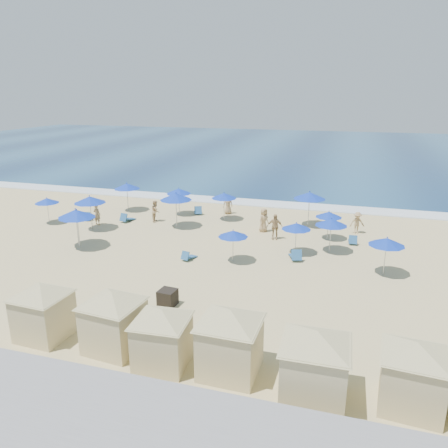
{
  "coord_description": "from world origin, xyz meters",
  "views": [
    {
      "loc": [
        8.5,
        -22.62,
        9.86
      ],
      "look_at": [
        0.8,
        3.0,
        1.71
      ],
      "focal_mm": 35.0,
      "sensor_mm": 36.0,
      "label": 1
    }
  ],
  "objects": [
    {
      "name": "beach_chair_1",
      "position": [
        -8.39,
        6.82,
        0.26
      ],
      "size": [
        0.86,
        1.45,
        0.74
      ],
      "color": "#275B91",
      "rests_on": "ground"
    },
    {
      "name": "umbrella_6",
      "position": [
        1.94,
        1.05,
        1.78
      ],
      "size": [
        1.8,
        1.8,
        2.05
      ],
      "color": "#A5A8AD",
      "rests_on": "ground"
    },
    {
      "name": "beachgoer_5",
      "position": [
        2.49,
        7.4,
        0.88
      ],
      "size": [
        0.93,
        1.03,
        1.77
      ],
      "primitive_type": "imported",
      "rotation": [
        0.0,
        0.0,
        1.03
      ],
      "color": "tan",
      "rests_on": "ground"
    },
    {
      "name": "cabana_4",
      "position": [
        7.8,
        -10.0,
        1.62
      ],
      "size": [
        4.5,
        4.5,
        2.82
      ],
      "color": "beige",
      "rests_on": "ground"
    },
    {
      "name": "cabana_2",
      "position": [
        2.22,
        -9.67,
        1.45
      ],
      "size": [
        4.03,
        4.03,
        2.54
      ],
      "color": "beige",
      "rests_on": "ground"
    },
    {
      "name": "trash_bin",
      "position": [
        0.45,
        -5.25,
        0.39
      ],
      "size": [
        0.86,
        0.86,
        0.79
      ],
      "primitive_type": "cube",
      "rotation": [
        0.0,
        0.0,
        -0.1
      ],
      "color": "black",
      "rests_on": "ground"
    },
    {
      "name": "beach_chair_4",
      "position": [
        5.52,
        2.48,
        0.26
      ],
      "size": [
        1.0,
        1.51,
        0.76
      ],
      "color": "#275B91",
      "rests_on": "ground"
    },
    {
      "name": "umbrella_9",
      "position": [
        5.47,
        9.77,
        2.38
      ],
      "size": [
        2.41,
        2.41,
        2.75
      ],
      "color": "#A5A8AD",
      "rests_on": "ground"
    },
    {
      "name": "umbrella_2",
      "position": [
        -9.87,
        9.81,
        2.16
      ],
      "size": [
        2.18,
        2.18,
        2.49
      ],
      "color": "#A5A8AD",
      "rests_on": "ground"
    },
    {
      "name": "cabana_0",
      "position": [
        -3.3,
        -9.3,
        1.48
      ],
      "size": [
        4.11,
        4.11,
        2.58
      ],
      "color": "beige",
      "rests_on": "ground"
    },
    {
      "name": "umbrella_12",
      "position": [
        -8.34,
        0.5,
        2.31
      ],
      "size": [
        2.35,
        2.35,
        2.67
      ],
      "color": "#A5A8AD",
      "rests_on": "ground"
    },
    {
      "name": "beachgoer_4",
      "position": [
        -1.36,
        11.33,
        0.82
      ],
      "size": [
        0.95,
        0.85,
        1.63
      ],
      "primitive_type": "imported",
      "rotation": [
        0.0,
        0.0,
        3.67
      ],
      "color": "tan",
      "rests_on": "ground"
    },
    {
      "name": "beachgoer_0",
      "position": [
        -10.14,
        5.46,
        0.79
      ],
      "size": [
        0.6,
        0.41,
        1.59
      ],
      "primitive_type": "imported",
      "rotation": [
        0.0,
        0.0,
        3.08
      ],
      "color": "tan",
      "rests_on": "ground"
    },
    {
      "name": "beachgoer_3",
      "position": [
        9.03,
        8.94,
        0.8
      ],
      "size": [
        1.15,
        0.85,
        1.59
      ],
      "primitive_type": "imported",
      "rotation": [
        0.0,
        0.0,
        0.28
      ],
      "color": "tan",
      "rests_on": "ground"
    },
    {
      "name": "surf_line",
      "position": [
        0.0,
        15.5,
        0.04
      ],
      "size": [
        160.0,
        2.5,
        0.08
      ],
      "primitive_type": "cube",
      "color": "white",
      "rests_on": "ground"
    },
    {
      "name": "umbrella_8",
      "position": [
        5.35,
        3.5,
        1.82
      ],
      "size": [
        1.85,
        1.85,
        2.1
      ],
      "color": "#A5A8AD",
      "rests_on": "ground"
    },
    {
      "name": "umbrella_1",
      "position": [
        -9.84,
        4.25,
        2.28
      ],
      "size": [
        2.31,
        2.31,
        2.63
      ],
      "color": "#A5A8AD",
      "rests_on": "ground"
    },
    {
      "name": "beach_chair_3",
      "position": [
        -0.77,
        0.58,
        0.22
      ],
      "size": [
        0.78,
        1.23,
        0.63
      ],
      "color": "#275B91",
      "rests_on": "ground"
    },
    {
      "name": "cabana_5",
      "position": [
        10.85,
        -9.46,
        1.5
      ],
      "size": [
        4.15,
        4.15,
        2.61
      ],
      "color": "beige",
      "rests_on": "ground"
    },
    {
      "name": "umbrella_0",
      "position": [
        -13.97,
        4.7,
        1.8
      ],
      "size": [
        1.83,
        1.83,
        2.08
      ],
      "color": "#A5A8AD",
      "rests_on": "ground"
    },
    {
      "name": "umbrella_5",
      "position": [
        -4.02,
        6.6,
        2.36
      ],
      "size": [
        2.39,
        2.39,
        2.72
      ],
      "color": "#A5A8AD",
      "rests_on": "ground"
    },
    {
      "name": "ocean",
      "position": [
        0.0,
        55.0,
        0.03
      ],
      "size": [
        160.0,
        80.0,
        0.06
      ],
      "primitive_type": "cube",
      "color": "navy",
      "rests_on": "ground"
    },
    {
      "name": "umbrella_13",
      "position": [
        10.55,
        1.6,
        1.95
      ],
      "size": [
        1.98,
        1.98,
        2.25
      ],
      "color": "#A5A8AD",
      "rests_on": "ground"
    },
    {
      "name": "cabana_3",
      "position": [
        4.75,
        -9.39,
        1.59
      ],
      "size": [
        4.43,
        4.43,
        2.78
      ],
      "color": "beige",
      "rests_on": "ground"
    },
    {
      "name": "umbrella_3",
      "position": [
        -8.64,
        0.8,
        2.26
      ],
      "size": [
        2.29,
        2.29,
        2.6
      ],
      "color": "#A5A8AD",
      "rests_on": "ground"
    },
    {
      "name": "seawall",
      "position": [
        0.0,
        -13.5,
        0.65
      ],
      "size": [
        160.0,
        6.1,
        1.22
      ],
      "color": "gray",
      "rests_on": "ground"
    },
    {
      "name": "beach_chair_2",
      "position": [
        -3.75,
        10.53,
        0.26
      ],
      "size": [
        1.08,
        1.49,
        0.75
      ],
      "color": "#275B91",
      "rests_on": "ground"
    },
    {
      "name": "umbrella_11",
      "position": [
        7.41,
        4.44,
        1.99
      ],
      "size": [
        2.02,
        2.02,
        2.3
      ],
      "color": "#A5A8AD",
      "rests_on": "ground"
    },
    {
      "name": "ground",
      "position": [
        0.0,
        0.0,
        0.0
      ],
      "size": [
        160.0,
        160.0,
        0.0
      ],
      "primitive_type": "plane",
      "color": "#CCB981",
      "rests_on": "ground"
    },
    {
      "name": "beachgoer_2",
      "position": [
        3.57,
        5.97,
        0.9
      ],
      "size": [
        1.11,
        0.58,
        1.8
      ],
      "primitive_type": "imported",
      "rotation": [
        0.0,
        0.0,
        0.13
      ],
      "color": "tan",
      "rests_on": "ground"
    },
    {
      "name": "beach_chair_5",
      "position": [
        8.81,
        6.53,
        0.23
      ],
      "size": [
        0.6,
        1.25,
        0.68
      ],
      "color": "#275B91",
      "rests_on": "ground"
    },
    {
      "name": "beach_chair_0",
      "position": [
        -11.59,
        6.38,
        0.25
      ],
      "size": [
        0.9,
        1.41,
        0.72
      ],
      "color": "#275B91",
      "rests_on": "ground"
    },
    {
      "name": "umbrella_4",
      "position": [
        -5.17,
        9.88,
        2.01
      ],
      "size": [
        2.04,
        2.04,
        2.32
      ],
      "color": "#A5A8AD",
      "rests_on": "ground"
    },
    {
      "name": "beachgoer_1",
      "position": [
        -6.2,
        7.57,
        0.84
      ],
      "size": [
        0.82,
        0.95,
        1.67
      ],
      "primitive_type": "imported",
      "rotation": [
        0.0,
        0.0,
        1.84
      ],
      "color": "tan",
      "rests_on": "ground"
    },
    {
      "name": "umbrella_10",
      "position": [
        7.1,
        6.99,
        1.78
      ],
      "size": [
        1.81,
        1.81,
        2.06
      ],
      "color": "#A5A8AD",
      "rests_on": "ground"
    },
    {
      "name": "cabana_1",
      "position": [
        -0.06,
        -9.23,
        1.55
      ],
      "size": [
        4.3,
        4.3,
        2.71
      ],
      "color": "beige",
      "rests_on": "ground"
    },
    {
      "name": "umbrella_7",
      "position": [
        -1.17,
        9.54,
        1.97
      ],
      "size": [
        2.0,
        2.0,
        2.28
      ],
      "color": "#A5A8AD",
      "rests_on": "ground"
    }
  ]
}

